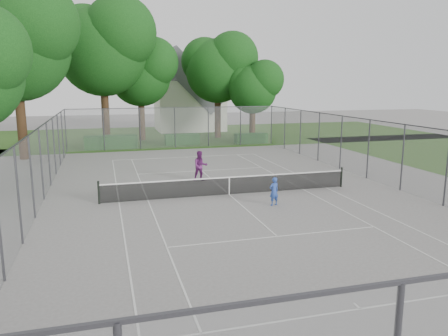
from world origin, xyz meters
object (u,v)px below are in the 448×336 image
object	(u,v)px
tennis_net	(229,185)
girl_player	(274,191)
woman_player	(200,166)
house	(189,98)

from	to	relation	value
tennis_net	girl_player	distance (m)	2.83
tennis_net	girl_player	xyz separation A→B (m)	(1.46, -2.42, 0.16)
tennis_net	woman_player	world-z (taller)	woman_player
house	woman_player	world-z (taller)	house
house	tennis_net	bearing A→B (deg)	-97.42
tennis_net	house	distance (m)	31.32
tennis_net	woman_player	xyz separation A→B (m)	(-0.72, 3.52, 0.37)
house	girl_player	size ratio (longest dim) A/B	7.21
tennis_net	house	bearing A→B (deg)	82.58
house	girl_player	world-z (taller)	house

